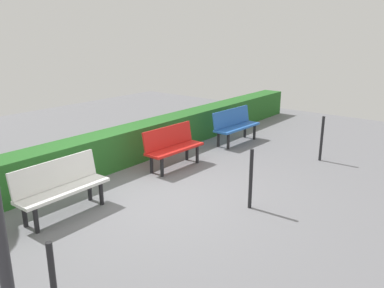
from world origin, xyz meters
name	(u,v)px	position (x,y,z in m)	size (l,w,h in m)	color
ground_plane	(159,194)	(0.00, 0.00, 0.00)	(17.14, 17.14, 0.00)	slate
bench_blue	(235,124)	(-3.63, -0.73, 0.48)	(1.49, 0.52, 0.86)	blue
bench_red	(172,145)	(-1.23, -0.75, 0.48)	(1.40, 0.51, 0.86)	red
bench_white	(61,185)	(1.50, -0.67, 0.48)	(1.49, 0.48, 0.86)	white
hedge_row	(135,143)	(-1.11, -1.75, 0.38)	(13.14, 0.61, 0.77)	#266023
railing_post_near	(322,139)	(-3.58, 1.53, 0.50)	(0.06, 0.06, 1.00)	black
railing_post_mid	(251,179)	(-0.52, 1.53, 0.50)	(0.06, 0.06, 1.00)	black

